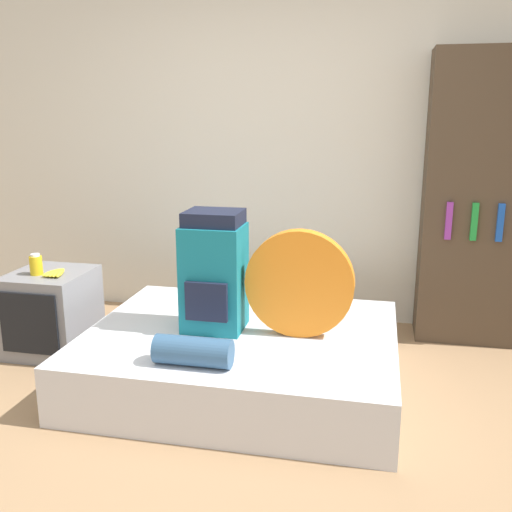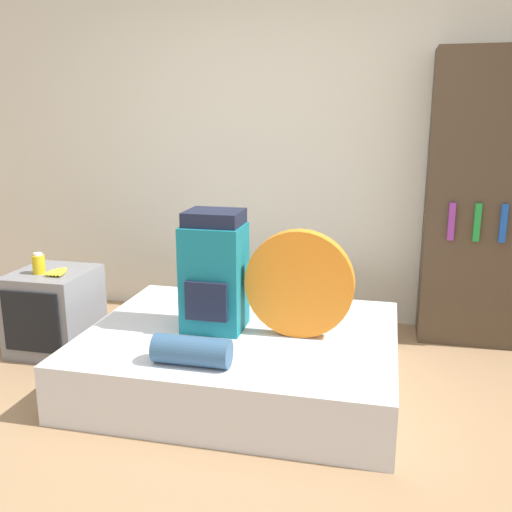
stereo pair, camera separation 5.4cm
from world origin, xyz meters
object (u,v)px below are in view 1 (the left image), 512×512
(canister, at_px, (36,265))
(bookshelf, at_px, (484,201))
(tent_bag, at_px, (299,284))
(television, at_px, (52,312))
(sleeping_roll, at_px, (193,351))
(backpack, at_px, (214,272))

(canister, relative_size, bookshelf, 0.07)
(tent_bag, xyz_separation_m, television, (-1.67, 0.19, -0.36))
(tent_bag, xyz_separation_m, sleeping_roll, (-0.46, -0.51, -0.23))
(bookshelf, bearing_deg, backpack, -147.61)
(canister, bearing_deg, sleeping_roll, -26.81)
(sleeping_roll, relative_size, television, 0.72)
(tent_bag, height_order, canister, tent_bag)
(tent_bag, relative_size, bookshelf, 0.31)
(backpack, xyz_separation_m, sleeping_roll, (0.04, -0.51, -0.26))
(bookshelf, bearing_deg, tent_bag, -137.26)
(television, relative_size, bookshelf, 0.28)
(backpack, xyz_separation_m, canister, (-1.22, 0.12, -0.06))
(backpack, height_order, television, backpack)
(backpack, xyz_separation_m, tent_bag, (0.49, -0.01, -0.03))
(tent_bag, xyz_separation_m, canister, (-1.72, 0.13, -0.02))
(television, bearing_deg, canister, -127.36)
(television, xyz_separation_m, canister, (-0.05, -0.06, 0.34))
(canister, distance_m, bookshelf, 2.98)
(sleeping_roll, height_order, canister, canister)
(television, bearing_deg, bookshelf, 16.67)
(television, bearing_deg, tent_bag, -6.39)
(backpack, height_order, bookshelf, bookshelf)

